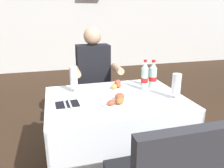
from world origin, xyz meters
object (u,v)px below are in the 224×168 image
(napkin_cutlery_set, at_px, (67,104))
(plate_near_camera, at_px, (117,101))
(beer_glass_middle, at_px, (176,86))
(beer_glass_left, at_px, (74,79))
(cola_bottle_secondary, at_px, (153,76))
(chair_far_diner_seat, at_px, (96,88))
(plate_far_diner, at_px, (116,86))
(cola_bottle_primary, at_px, (145,77))
(main_dining_table, at_px, (115,116))
(seated_diner_far, at_px, (94,78))

(napkin_cutlery_set, bearing_deg, plate_near_camera, -13.25)
(beer_glass_middle, bearing_deg, beer_glass_left, 154.20)
(beer_glass_left, bearing_deg, cola_bottle_secondary, -4.70)
(chair_far_diner_seat, relative_size, plate_near_camera, 4.20)
(chair_far_diner_seat, height_order, beer_glass_left, chair_far_diner_seat)
(plate_far_diner, bearing_deg, cola_bottle_primary, -25.54)
(beer_glass_middle, distance_m, napkin_cutlery_set, 0.86)
(beer_glass_left, height_order, napkin_cutlery_set, beer_glass_left)
(beer_glass_middle, height_order, cola_bottle_secondary, cola_bottle_secondary)
(plate_far_diner, xyz_separation_m, cola_bottle_secondary, (0.34, -0.07, 0.10))
(main_dining_table, xyz_separation_m, seated_diner_far, (-0.04, 0.69, 0.14))
(plate_near_camera, xyz_separation_m, napkin_cutlery_set, (-0.37, 0.09, -0.02))
(main_dining_table, relative_size, plate_near_camera, 4.80)
(cola_bottle_primary, bearing_deg, napkin_cutlery_set, -167.29)
(beer_glass_left, relative_size, cola_bottle_primary, 0.83)
(cola_bottle_secondary, bearing_deg, seated_diner_far, 129.16)
(chair_far_diner_seat, bearing_deg, beer_glass_middle, -64.73)
(chair_far_diner_seat, relative_size, cola_bottle_primary, 3.56)
(plate_far_diner, distance_m, beer_glass_left, 0.39)
(cola_bottle_primary, bearing_deg, main_dining_table, -161.09)
(plate_far_diner, xyz_separation_m, cola_bottle_primary, (0.23, -0.11, 0.10))
(main_dining_table, distance_m, cola_bottle_primary, 0.43)
(beer_glass_middle, distance_m, cola_bottle_secondary, 0.32)
(seated_diner_far, height_order, cola_bottle_secondary, seated_diner_far)
(beer_glass_left, height_order, beer_glass_middle, beer_glass_left)
(chair_far_diner_seat, distance_m, napkin_cutlery_set, 0.96)
(plate_near_camera, relative_size, beer_glass_middle, 1.12)
(cola_bottle_secondary, bearing_deg, beer_glass_middle, -80.23)
(plate_far_diner, bearing_deg, main_dining_table, -106.79)
(plate_near_camera, bearing_deg, plate_far_diner, 75.76)
(plate_far_diner, bearing_deg, chair_far_diner_seat, 96.30)
(plate_near_camera, distance_m, beer_glass_left, 0.46)
(seated_diner_far, xyz_separation_m, cola_bottle_secondary, (0.44, -0.54, 0.14))
(plate_near_camera, xyz_separation_m, plate_far_diner, (0.09, 0.35, -0.01))
(plate_far_diner, relative_size, napkin_cutlery_set, 1.34)
(seated_diner_far, height_order, plate_near_camera, seated_diner_far)
(cola_bottle_primary, xyz_separation_m, cola_bottle_secondary, (0.10, 0.05, -0.01))
(seated_diner_far, bearing_deg, chair_far_diner_seat, 69.28)
(beer_glass_left, relative_size, napkin_cutlery_set, 1.17)
(plate_far_diner, xyz_separation_m, beer_glass_left, (-0.37, -0.01, 0.10))
(chair_far_diner_seat, xyz_separation_m, cola_bottle_primary, (0.30, -0.70, 0.31))
(chair_far_diner_seat, distance_m, beer_glass_left, 0.73)
(plate_far_diner, height_order, beer_glass_left, beer_glass_left)
(cola_bottle_primary, xyz_separation_m, napkin_cutlery_set, (-0.69, -0.16, -0.12))
(plate_far_diner, relative_size, beer_glass_left, 1.14)
(main_dining_table, distance_m, plate_far_diner, 0.29)
(cola_bottle_secondary, relative_size, napkin_cutlery_set, 1.33)
(main_dining_table, xyz_separation_m, chair_far_diner_seat, (-0.00, 0.80, -0.01))
(beer_glass_middle, relative_size, cola_bottle_primary, 0.75)
(beer_glass_left, bearing_deg, napkin_cutlery_set, -107.08)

